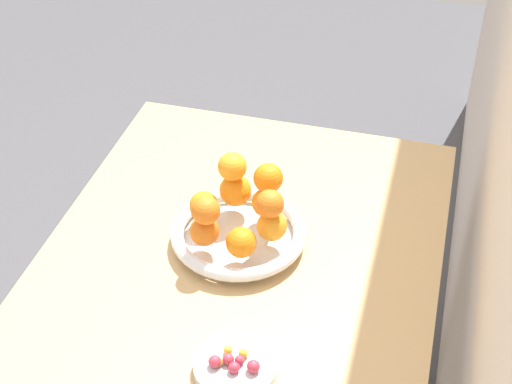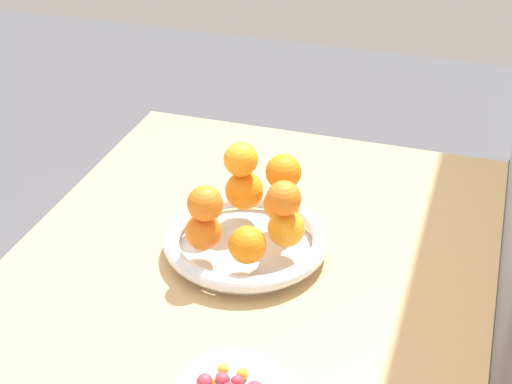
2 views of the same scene
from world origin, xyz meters
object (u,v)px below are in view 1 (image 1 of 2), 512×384
object	(u,v)px
orange_2	(272,226)
orange_4	(235,190)
orange_6	(268,178)
candy_ball_3	(215,362)
candy_ball_5	(228,350)
orange_1	(241,242)
candy_ball_7	(240,360)
orange_7	(232,167)
candy_ball_0	(218,362)
candy_ball_1	(234,368)
orange_5	(204,206)
candy_ball_2	(228,359)
orange_8	(270,204)
candy_ball_4	(243,353)
orange_3	(267,203)
fruit_bowl	(238,234)
candy_dish	(235,367)
dining_table	(230,313)
candy_ball_6	(253,366)
orange_9	(206,210)
orange_0	(204,231)

from	to	relation	value
orange_2	orange_4	size ratio (longest dim) A/B	0.91
orange_6	orange_2	bearing A→B (deg)	20.31
candy_ball_3	candy_ball_5	bearing A→B (deg)	156.88
orange_2	orange_6	world-z (taller)	orange_6
orange_1	orange_6	world-z (taller)	orange_6
candy_ball_3	candy_ball_7	world-z (taller)	candy_ball_3
orange_7	candy_ball_5	xyz separation A→B (m)	(0.36, 0.10, -0.10)
candy_ball_0	candy_ball_1	world-z (taller)	candy_ball_1
orange_5	candy_ball_2	size ratio (longest dim) A/B	2.95
orange_7	candy_ball_2	bearing A→B (deg)	15.22
orange_8	candy_ball_4	size ratio (longest dim) A/B	3.35
orange_3	orange_5	xyz separation A→B (m)	(0.04, -0.12, -0.00)
candy_ball_4	candy_ball_1	bearing A→B (deg)	-10.63
fruit_bowl	candy_ball_2	world-z (taller)	candy_ball_2
candy_dish	orange_8	world-z (taller)	orange_8
orange_1	orange_5	world-z (taller)	same
orange_8	orange_2	bearing A→B (deg)	137.94
orange_6	orange_8	distance (m)	0.07
candy_ball_0	candy_ball_3	world-z (taller)	candy_ball_3
orange_4	candy_ball_7	bearing A→B (deg)	17.16
orange_6	orange_7	world-z (taller)	orange_7
orange_2	candy_dish	bearing A→B (deg)	2.58
orange_7	candy_ball_0	distance (m)	0.41
candy_ball_0	candy_ball_4	bearing A→B (deg)	128.21
orange_5	candy_ball_5	xyz separation A→B (m)	(0.30, 0.14, -0.04)
dining_table	candy_ball_0	bearing A→B (deg)	12.07
orange_7	candy_ball_7	distance (m)	0.40
candy_ball_1	candy_ball_3	distance (m)	0.03
orange_3	orange_7	distance (m)	0.10
orange_5	candy_ball_0	xyz separation A→B (m)	(0.33, 0.13, -0.04)
fruit_bowl	candy_ball_5	bearing A→B (deg)	12.79
candy_dish	candy_ball_6	size ratio (longest dim) A/B	6.39
candy_ball_6	orange_1	bearing A→B (deg)	-159.76
orange_9	candy_ball_2	distance (m)	0.29
candy_ball_3	candy_ball_4	bearing A→B (deg)	127.40
orange_3	candy_ball_2	bearing A→B (deg)	4.53
candy_ball_0	orange_6	bearing A→B (deg)	-178.05
orange_0	orange_6	world-z (taller)	orange_6
candy_dish	orange_1	xyz separation A→B (m)	(-0.23, -0.06, 0.06)
dining_table	candy_ball_0	distance (m)	0.25
orange_7	candy_ball_3	xyz separation A→B (m)	(0.39, 0.08, -0.10)
orange_0	orange_4	world-z (taller)	orange_4
candy_ball_3	candy_ball_7	bearing A→B (deg)	112.64
orange_5	candy_ball_3	world-z (taller)	orange_5
orange_0	orange_5	bearing A→B (deg)	-161.12
candy_dish	orange_2	size ratio (longest dim) A/B	2.38
candy_dish	candy_ball_7	distance (m)	0.02
orange_0	candy_ball_4	distance (m)	0.27
orange_1	candy_ball_6	bearing A→B (deg)	20.24
orange_1	orange_7	bearing A→B (deg)	-157.76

